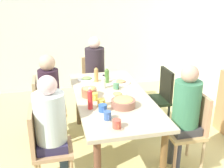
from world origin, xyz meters
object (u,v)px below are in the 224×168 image
bottle_3 (104,82)px  cup_5 (87,88)px  plate_2 (117,95)px  bowl_1 (123,102)px  person_1 (51,91)px  cup_6 (101,103)px  chair_4 (191,126)px  bottle_0 (90,99)px  cup_2 (107,116)px  bottle_2 (96,74)px  cup_3 (116,86)px  person_0 (95,68)px  chair_3 (44,144)px  dining_table (112,103)px  cup_0 (117,124)px  person_4 (185,109)px  cup_4 (103,108)px  chair_1 (45,106)px  chair_2 (159,96)px  plate_1 (121,82)px  plate_0 (87,79)px  bottle_1 (107,75)px  chair_0 (94,81)px  person_3 (52,123)px  bowl_0 (89,91)px  cup_1 (94,96)px

bottle_3 → cup_5: bearing=-74.5°
plate_2 → bowl_1: 0.32m
person_1 → cup_6: 0.90m
chair_4 → bottle_0: (-0.17, -1.12, 0.38)m
cup_2 → bottle_2: size_ratio=0.51×
cup_3 → cup_5: (0.01, -0.38, 0.01)m
person_0 → chair_3: 1.89m
person_0 → chair_3: size_ratio=1.41×
dining_table → bowl_1: bearing=8.6°
chair_4 → chair_3: bearing=-90.0°
cup_0 → cup_6: cup_0 is taller
person_4 → bottle_0: 1.05m
cup_4 → chair_1: bearing=-144.2°
chair_2 → cup_4: bearing=-49.4°
chair_1 → cup_4: (0.86, 0.62, 0.30)m
dining_table → person_4: size_ratio=1.50×
cup_3 → cup_4: bearing=-26.0°
plate_1 → cup_6: 0.77m
chair_4 → bowl_1: size_ratio=3.39×
bottle_3 → cup_4: bearing=-12.2°
chair_2 → bottle_2: bearing=-95.0°
chair_1 → chair_3: size_ratio=1.00×
chair_4 → plate_1: (-0.87, -0.59, 0.28)m
chair_3 → cup_3: 1.18m
plate_0 → cup_2: 1.23m
chair_3 → bottle_1: size_ratio=4.16×
plate_1 → bottle_2: (-0.14, -0.31, 0.09)m
person_0 → person_4: (1.69, 0.72, -0.01)m
chair_1 → person_4: person_4 is taller
cup_3 → cup_6: size_ratio=0.92×
person_0 → chair_2: size_ratio=1.41×
plate_0 → bottle_3: bearing=23.7°
chair_0 → plate_0: size_ratio=3.51×
person_0 → person_1: (0.76, -0.72, -0.04)m
chair_3 → person_3: person_3 is taller
chair_3 → person_3: 0.25m
plate_2 → bottle_0: (0.29, -0.37, 0.10)m
person_0 → person_3: 1.84m
person_4 → plate_0: bearing=-139.9°
chair_0 → plate_2: bearing=2.7°
dining_table → plate_1: size_ratio=7.65×
chair_0 → cup_0: (2.07, -0.13, 0.31)m
cup_0 → bottle_3: bearing=175.5°
dining_table → bowl_0: bowl_0 is taller
cup_5 → bottle_2: 0.39m
cup_1 → chair_1: bearing=-132.4°
cup_2 → plate_2: bearing=156.9°
cup_0 → person_4: bearing=109.2°
chair_2 → chair_3: 1.87m
chair_2 → bottle_1: bottle_1 is taller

